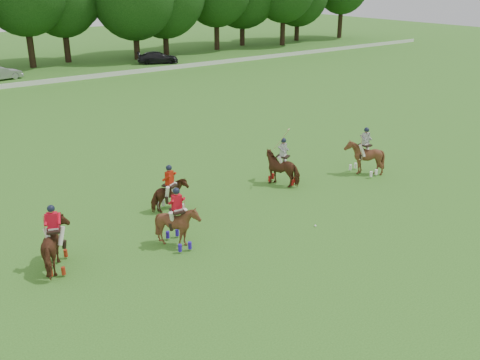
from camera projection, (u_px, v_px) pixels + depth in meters
ground at (253, 266)px, 19.05m from camera, size 180.00×180.00×0.00m
car_mid at (0, 73)px, 51.73m from camera, size 4.14×2.03×1.30m
car_right at (158, 58)px, 61.20m from camera, size 4.97×3.58×1.34m
polo_red_a at (56, 246)px, 18.60m from camera, size 1.66×2.25×2.42m
polo_red_b at (170, 195)px, 23.19m from camera, size 1.77×1.69×2.13m
polo_red_c at (178, 225)px, 20.19m from camera, size 1.53×1.67×2.37m
polo_stripe_a at (283, 167)px, 26.19m from camera, size 1.69×2.13×2.88m
polo_stripe_b at (364, 157)px, 27.45m from camera, size 1.58×1.74×2.48m
polo_ball at (315, 226)px, 21.97m from camera, size 0.09×0.09×0.09m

